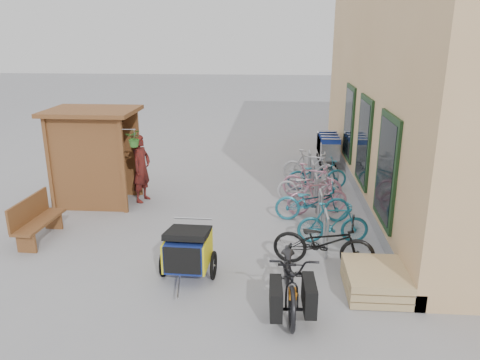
# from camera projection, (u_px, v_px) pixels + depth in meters

# --- Properties ---
(ground) EXTENTS (80.00, 80.00, 0.00)m
(ground) POSITION_uv_depth(u_px,v_px,m) (210.00, 249.00, 9.45)
(ground) COLOR gray
(building) EXTENTS (6.07, 13.00, 7.00)m
(building) POSITION_uv_depth(u_px,v_px,m) (477.00, 60.00, 12.21)
(building) COLOR tan
(building) RESTS_ON ground
(kiosk) EXTENTS (2.49, 1.65, 2.40)m
(kiosk) POSITION_uv_depth(u_px,v_px,m) (91.00, 143.00, 11.56)
(kiosk) COLOR brown
(kiosk) RESTS_ON ground
(bike_rack) EXTENTS (0.05, 5.35, 0.86)m
(bike_rack) POSITION_uv_depth(u_px,v_px,m) (316.00, 189.00, 11.42)
(bike_rack) COLOR #A5A8AD
(bike_rack) RESTS_ON ground
(pallet_stack) EXTENTS (1.00, 1.20, 0.40)m
(pallet_stack) POSITION_uv_depth(u_px,v_px,m) (375.00, 280.00, 7.85)
(pallet_stack) COLOR tan
(pallet_stack) RESTS_ON ground
(bench) EXTENTS (0.51, 1.49, 0.93)m
(bench) POSITION_uv_depth(u_px,v_px,m) (35.00, 219.00, 9.73)
(bench) COLOR brown
(bench) RESTS_ON ground
(shopping_carts) EXTENTS (0.61, 2.05, 1.09)m
(shopping_carts) POSITION_uv_depth(u_px,v_px,m) (327.00, 145.00, 15.33)
(shopping_carts) COLOR silver
(shopping_carts) RESTS_ON ground
(child_trailer) EXTENTS (0.98, 1.64, 0.96)m
(child_trailer) POSITION_uv_depth(u_px,v_px,m) (188.00, 249.00, 8.25)
(child_trailer) COLOR navy
(child_trailer) RESTS_ON ground
(cargo_bike) EXTENTS (0.78, 2.07, 1.07)m
(cargo_bike) POSITION_uv_depth(u_px,v_px,m) (291.00, 276.00, 7.34)
(cargo_bike) COLOR black
(cargo_bike) RESTS_ON ground
(person_kiosk) EXTENTS (0.59, 0.73, 1.75)m
(person_kiosk) POSITION_uv_depth(u_px,v_px,m) (141.00, 168.00, 11.90)
(person_kiosk) COLOR maroon
(person_kiosk) RESTS_ON ground
(bike_0) EXTENTS (1.96, 1.00, 0.98)m
(bike_0) POSITION_uv_depth(u_px,v_px,m) (324.00, 242.00, 8.61)
(bike_0) COLOR black
(bike_0) RESTS_ON ground
(bike_1) EXTENTS (1.50, 0.51, 0.88)m
(bike_1) POSITION_uv_depth(u_px,v_px,m) (333.00, 223.00, 9.61)
(bike_1) COLOR #216E85
(bike_1) RESTS_ON ground
(bike_2) EXTENTS (1.72, 0.63, 0.90)m
(bike_2) POSITION_uv_depth(u_px,v_px,m) (312.00, 202.00, 10.75)
(bike_2) COLOR #216E85
(bike_2) RESTS_ON ground
(bike_3) EXTENTS (1.56, 0.79, 0.90)m
(bike_3) POSITION_uv_depth(u_px,v_px,m) (317.00, 196.00, 11.14)
(bike_3) COLOR pink
(bike_3) RESTS_ON ground
(bike_4) EXTENTS (1.72, 0.93, 0.86)m
(bike_4) POSITION_uv_depth(u_px,v_px,m) (309.00, 187.00, 11.86)
(bike_4) COLOR silver
(bike_4) RESTS_ON ground
(bike_5) EXTENTS (1.63, 0.84, 0.94)m
(bike_5) POSITION_uv_depth(u_px,v_px,m) (312.00, 181.00, 12.17)
(bike_5) COLOR pink
(bike_5) RESTS_ON ground
(bike_6) EXTENTS (1.75, 0.88, 0.88)m
(bike_6) POSITION_uv_depth(u_px,v_px,m) (317.00, 174.00, 12.88)
(bike_6) COLOR #216E85
(bike_6) RESTS_ON ground
(bike_7) EXTENTS (1.73, 0.99, 1.00)m
(bike_7) POSITION_uv_depth(u_px,v_px,m) (310.00, 167.00, 13.34)
(bike_7) COLOR silver
(bike_7) RESTS_ON ground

